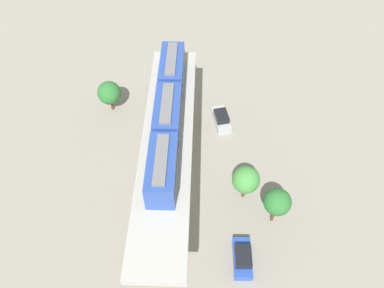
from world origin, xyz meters
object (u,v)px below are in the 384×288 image
Objects in this scene: parked_car_blue at (243,258)px; tree_near_viaduct at (277,202)px; train at (168,114)px; tree_mid_lot at (109,93)px; tree_far_corner at (246,180)px; parked_car_silver at (221,119)px.

tree_near_viaduct is at bearing -126.79° from parked_car_blue.
parked_car_blue is (-7.96, 11.37, -8.82)m from train.
train reaches higher than tree_mid_lot.
tree_mid_lot is 21.85m from tree_far_corner.
tree_mid_lot is at bearing -48.32° from train.
tree_far_corner is (3.01, -2.94, -0.42)m from tree_near_viaduct.
parked_car_silver and parked_car_blue have the same top height.
parked_car_blue is 0.81× the size of tree_near_viaduct.
parked_car_silver is 0.87× the size of tree_near_viaduct.
parked_car_silver is 0.98× the size of tree_mid_lot.
tree_near_viaduct reaches higher than tree_mid_lot.
tree_mid_lot is (8.76, -9.84, -6.55)m from train.
train is 14.45m from tree_near_viaduct.
tree_near_viaduct is at bearing 150.33° from train.
tree_mid_lot is (16.72, -21.20, 2.28)m from parked_car_blue.
parked_car_blue is at bearing 82.13° from parked_car_silver.
tree_near_viaduct reaches higher than parked_car_silver.
tree_mid_lot is 0.95× the size of tree_far_corner.
parked_car_silver is at bearing -85.21° from parked_car_blue.
tree_near_viaduct is (-5.35, 14.29, 2.97)m from parked_car_silver.
parked_car_silver is 0.93× the size of tree_far_corner.
tree_far_corner is (-17.23, 13.43, 0.28)m from tree_mid_lot.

